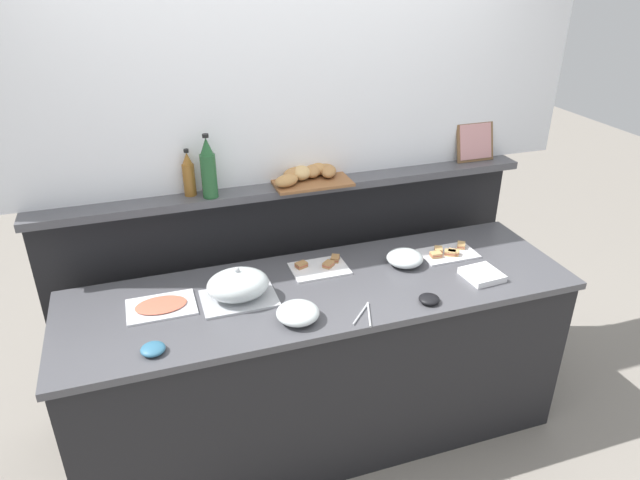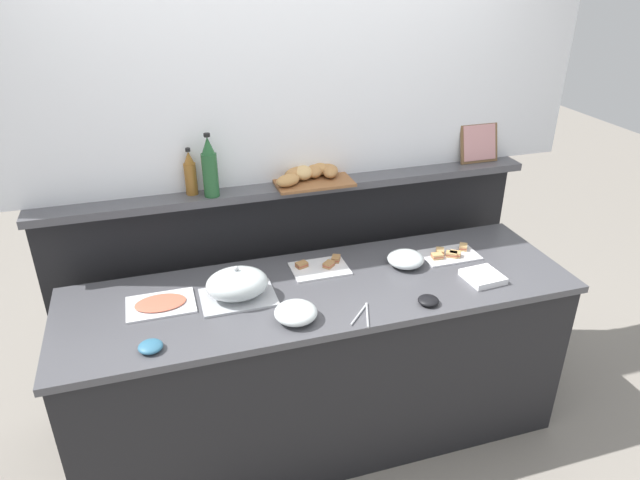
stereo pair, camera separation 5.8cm
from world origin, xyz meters
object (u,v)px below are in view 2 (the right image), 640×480
at_px(condiment_bowl_red, 151,347).
at_px(serving_tongs, 363,314).
at_px(glass_bowl_large, 296,313).
at_px(vinegar_bottle_amber, 190,174).
at_px(bread_basket, 311,174).
at_px(sandwich_platter_side, 450,254).
at_px(cold_cuts_platter, 161,304).
at_px(wine_bottle_green, 210,168).
at_px(framed_picture, 479,142).
at_px(condiment_bowl_teal, 428,300).
at_px(serving_cloche, 237,285).
at_px(glass_bowl_medium, 406,260).
at_px(sandwich_platter_rear, 320,267).
at_px(napkin_stack, 483,277).

relative_size(condiment_bowl_red, serving_tongs, 0.56).
distance_m(glass_bowl_large, vinegar_bottle_amber, 0.89).
height_order(serving_tongs, bread_basket, bread_basket).
distance_m(sandwich_platter_side, glass_bowl_large, 0.97).
distance_m(cold_cuts_platter, vinegar_bottle_amber, 0.66).
xyz_separation_m(wine_bottle_green, framed_picture, (1.52, 0.07, -0.03)).
xyz_separation_m(condiment_bowl_teal, wine_bottle_green, (-0.85, 0.71, 0.48)).
bearing_deg(serving_cloche, condiment_bowl_teal, -19.94).
distance_m(glass_bowl_large, condiment_bowl_red, 0.61).
bearing_deg(sandwich_platter_side, glass_bowl_large, -160.79).
xyz_separation_m(serving_tongs, bread_basket, (-0.01, 0.76, 0.38)).
bearing_deg(serving_tongs, glass_bowl_medium, 44.11).
height_order(sandwich_platter_rear, glass_bowl_large, glass_bowl_large).
xyz_separation_m(sandwich_platter_side, sandwich_platter_rear, (-0.69, 0.07, -0.00)).
bearing_deg(sandwich_platter_rear, cold_cuts_platter, -172.30).
relative_size(condiment_bowl_teal, condiment_bowl_red, 0.97).
xyz_separation_m(cold_cuts_platter, serving_tongs, (0.85, -0.34, -0.00)).
bearing_deg(serving_cloche, condiment_bowl_red, -145.76).
bearing_deg(glass_bowl_medium, serving_cloche, -176.25).
height_order(glass_bowl_medium, vinegar_bottle_amber, vinegar_bottle_amber).
bearing_deg(vinegar_bottle_amber, cold_cuts_platter, -117.27).
height_order(napkin_stack, bread_basket, bread_basket).
height_order(serving_cloche, wine_bottle_green, wine_bottle_green).
bearing_deg(napkin_stack, condiment_bowl_red, -176.72).
distance_m(serving_cloche, serving_tongs, 0.59).
bearing_deg(bread_basket, vinegar_bottle_amber, 179.69).
bearing_deg(vinegar_bottle_amber, bread_basket, -0.31).
bearing_deg(wine_bottle_green, serving_tongs, -53.00).
relative_size(condiment_bowl_teal, bread_basket, 0.23).
height_order(sandwich_platter_side, glass_bowl_medium, glass_bowl_medium).
relative_size(glass_bowl_medium, vinegar_bottle_amber, 0.79).
relative_size(cold_cuts_platter, framed_picture, 1.32).
distance_m(glass_bowl_medium, vinegar_bottle_amber, 1.15).
xyz_separation_m(sandwich_platter_rear, framed_picture, (1.04, 0.34, 0.45)).
distance_m(napkin_stack, framed_picture, 0.86).
height_order(sandwich_platter_rear, cold_cuts_platter, sandwich_platter_rear).
xyz_separation_m(serving_cloche, glass_bowl_large, (0.21, -0.24, -0.04)).
bearing_deg(sandwich_platter_rear, napkin_stack, -24.71).
xyz_separation_m(glass_bowl_large, condiment_bowl_teal, (0.61, -0.05, -0.02)).
relative_size(sandwich_platter_side, cold_cuts_platter, 0.96).
distance_m(glass_bowl_large, bread_basket, 0.84).
xyz_separation_m(glass_bowl_medium, condiment_bowl_teal, (-0.05, -0.35, -0.02)).
xyz_separation_m(condiment_bowl_red, napkin_stack, (1.57, 0.09, -0.00)).
distance_m(condiment_bowl_red, napkin_stack, 1.57).
relative_size(glass_bowl_medium, framed_picture, 0.81).
xyz_separation_m(sandwich_platter_rear, condiment_bowl_red, (-0.84, -0.42, 0.01)).
relative_size(sandwich_platter_rear, serving_tongs, 1.58).
relative_size(serving_cloche, napkin_stack, 2.00).
relative_size(sandwich_platter_rear, napkin_stack, 1.66).
bearing_deg(serving_cloche, sandwich_platter_side, 3.97).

